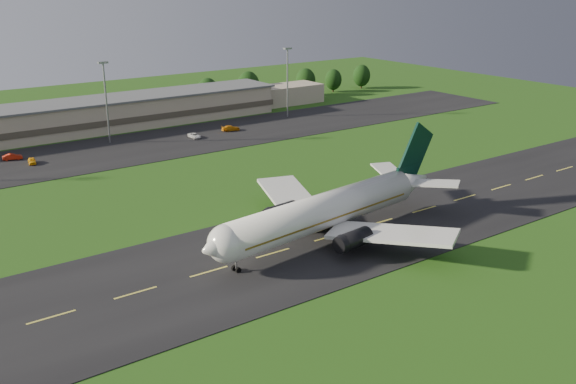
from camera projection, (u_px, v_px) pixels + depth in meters
ground at (273, 254)px, 96.98m from camera, size 360.00×360.00×0.00m
taxiway at (273, 253)px, 96.96m from camera, size 220.00×30.00×0.10m
apron at (102, 153)px, 152.42m from camera, size 260.00×30.00×0.10m
airliner at (327, 211)px, 101.34m from camera, size 51.19×41.86×15.57m
terminal at (92, 116)px, 173.32m from camera, size 145.00×16.00×8.40m
light_mast_centre at (106, 93)px, 157.30m from camera, size 2.40×1.20×20.35m
light_mast_east at (287, 74)px, 187.68m from camera, size 2.40×1.20×20.35m
tree_line at (153, 98)px, 192.69m from camera, size 191.78×9.61×10.27m
service_vehicle_a at (32, 161)px, 143.06m from camera, size 2.24×4.14×1.34m
service_vehicle_b at (12, 157)px, 146.14m from camera, size 4.47×2.22×1.41m
service_vehicle_c at (194, 136)px, 165.99m from camera, size 2.13×4.47×1.23m
service_vehicle_d at (231, 128)px, 173.62m from camera, size 5.35×2.89×1.47m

